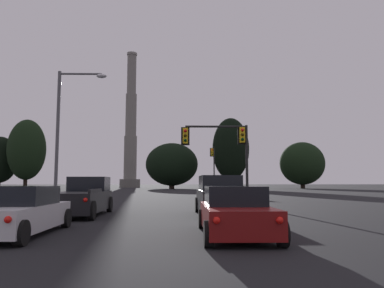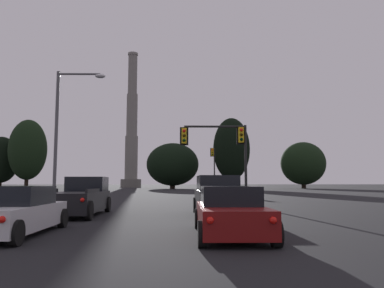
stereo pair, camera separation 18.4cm
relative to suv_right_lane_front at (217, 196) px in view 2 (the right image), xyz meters
The scene contains 13 objects.
suv_right_lane_front is the anchor object (origin of this frame).
sedan_left_lane_second 9.23m from the suv_right_lane_front, 135.12° to the right, with size 2.11×4.75×1.43m.
pickup_truck_left_lane_front 6.48m from the suv_right_lane_front, behind, with size 2.36×5.57×1.82m.
sedan_right_lane_second 6.75m from the suv_right_lane_front, 91.66° to the right, with size 2.00×4.71×1.43m.
traffic_light_overhead_right 8.07m from the suv_right_lane_front, 81.90° to the left, with size 4.63×0.50×5.41m.
traffic_light_far_right 36.84m from the suv_right_lane_front, 86.02° to the left, with size 0.78×0.50×6.61m.
street_lamp 10.87m from the suv_right_lane_front, 151.90° to the left, with size 2.98×0.36×8.30m.
smokestack 98.43m from the suv_right_lane_front, 100.69° to the left, with size 6.14×6.14×41.64m.
treeline_center_right 82.01m from the suv_right_lane_front, 118.69° to the left, with size 8.88×7.99×16.53m.
treeline_far_right 68.76m from the suv_right_lane_front, 82.42° to the left, with size 8.42×7.58×16.37m.
treeline_far_left 74.72m from the suv_right_lane_front, 93.65° to the left, with size 12.81×11.53×11.24m.
treeline_right_mid 82.08m from the suv_right_lane_front, 69.75° to the left, with size 11.33×10.20×11.79m.
treeline_left_mid 88.14m from the suv_right_lane_front, 122.15° to the left, with size 8.47×7.62×12.76m.
Camera 2 is at (1.60, -1.25, 1.54)m, focal length 35.00 mm.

